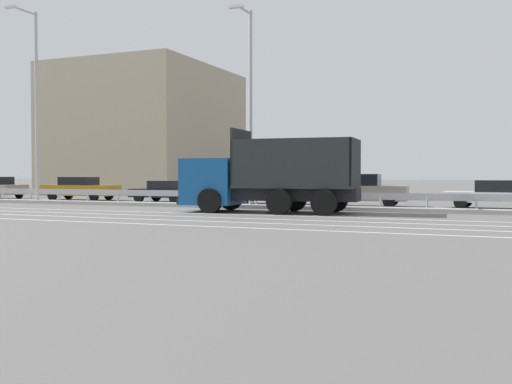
% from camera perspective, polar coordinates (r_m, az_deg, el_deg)
% --- Properties ---
extents(ground_plane, '(320.00, 320.00, 0.00)m').
position_cam_1_polar(ground_plane, '(27.60, -4.42, -1.70)').
color(ground_plane, '#605E5B').
extents(lane_strip_0, '(64.82, 0.16, 0.01)m').
position_cam_1_polar(lane_strip_0, '(23.89, -0.15, -2.21)').
color(lane_strip_0, silver).
rests_on(lane_strip_0, ground_plane).
extents(lane_strip_1, '(64.82, 0.16, 0.01)m').
position_cam_1_polar(lane_strip_1, '(22.25, -1.96, -2.50)').
color(lane_strip_1, silver).
rests_on(lane_strip_1, ground_plane).
extents(lane_strip_2, '(64.82, 0.16, 0.01)m').
position_cam_1_polar(lane_strip_2, '(20.68, -3.98, -2.82)').
color(lane_strip_2, silver).
rests_on(lane_strip_2, ground_plane).
extents(lane_strip_3, '(64.82, 0.16, 0.01)m').
position_cam_1_polar(lane_strip_3, '(19.09, -6.42, -3.20)').
color(lane_strip_3, silver).
rests_on(lane_strip_3, ground_plane).
extents(median_island, '(35.65, 1.10, 0.18)m').
position_cam_1_polar(median_island, '(29.25, -2.76, -1.32)').
color(median_island, gray).
rests_on(median_island, ground_plane).
extents(median_guardrail, '(64.82, 0.09, 0.78)m').
position_cam_1_polar(median_guardrail, '(30.30, -1.80, -0.31)').
color(median_guardrail, '#9EA0A5').
rests_on(median_guardrail, ground_plane).
extents(dump_truck, '(7.72, 3.24, 3.56)m').
position_cam_1_polar(dump_truck, '(25.79, -0.57, 0.84)').
color(dump_truck, '#144C8C').
rests_on(dump_truck, ground_plane).
extents(median_road_sign, '(0.86, 0.16, 2.38)m').
position_cam_1_polar(median_road_sign, '(30.28, -6.72, 1.06)').
color(median_road_sign, white).
rests_on(median_road_sign, ground_plane).
extents(street_lamp_1, '(0.71, 2.14, 10.70)m').
position_cam_1_polar(street_lamp_1, '(36.00, -20.32, 8.30)').
color(street_lamp_1, '#ADADB2').
rests_on(street_lamp_1, ground_plane).
extents(street_lamp_2, '(0.70, 1.80, 9.49)m').
position_cam_1_polar(street_lamp_2, '(29.01, -0.62, 8.73)').
color(street_lamp_2, '#ADADB2').
rests_on(street_lamp_2, ground_plane).
extents(parked_car_2, '(4.99, 2.18, 1.46)m').
position_cam_1_polar(parked_car_2, '(39.42, -16.38, 0.33)').
color(parked_car_2, '#B27A14').
rests_on(parked_car_2, ground_plane).
extents(parked_car_3, '(3.85, 2.07, 1.26)m').
position_cam_1_polar(parked_car_3, '(35.33, -8.63, 0.08)').
color(parked_car_3, black).
rests_on(parked_car_3, ground_plane).
extents(parked_car_4, '(4.41, 2.09, 1.30)m').
position_cam_1_polar(parked_car_4, '(32.89, 0.93, 0.03)').
color(parked_car_4, maroon).
rests_on(parked_car_4, ground_plane).
extents(parked_car_5, '(4.48, 2.03, 1.65)m').
position_cam_1_polar(parked_car_5, '(30.98, 10.17, 0.15)').
color(parked_car_5, gray).
rests_on(parked_car_5, ground_plane).
extents(parked_car_6, '(4.86, 2.16, 1.35)m').
position_cam_1_polar(parked_car_6, '(30.38, 21.95, -0.21)').
color(parked_car_6, silver).
rests_on(parked_car_6, ground_plane).
extents(background_building_0, '(12.57, 14.28, 10.71)m').
position_cam_1_polar(background_building_0, '(53.28, -10.33, 5.67)').
color(background_building_0, tan).
rests_on(background_building_0, ground_plane).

